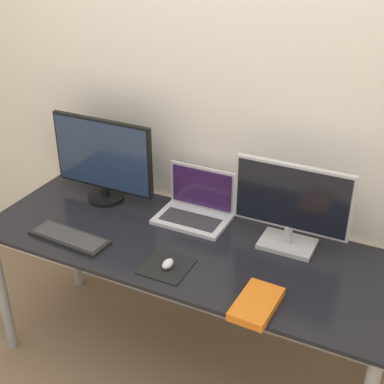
# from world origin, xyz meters

# --- Properties ---
(wall_back) EXTENTS (7.00, 0.05, 2.50)m
(wall_back) POSITION_xyz_m (0.00, 0.75, 1.25)
(wall_back) COLOR silver
(wall_back) RESTS_ON ground_plane
(desk) EXTENTS (1.86, 0.69, 0.72)m
(desk) POSITION_xyz_m (0.00, 0.34, 0.62)
(desk) COLOR black
(desk) RESTS_ON ground_plane
(monitor_left) EXTENTS (0.54, 0.18, 0.43)m
(monitor_left) POSITION_xyz_m (-0.54, 0.53, 0.95)
(monitor_left) COLOR black
(monitor_left) RESTS_ON desk
(monitor_right) EXTENTS (0.50, 0.17, 0.39)m
(monitor_right) POSITION_xyz_m (0.41, 0.53, 0.93)
(monitor_right) COLOR #B2B2B7
(monitor_right) RESTS_ON desk
(laptop) EXTENTS (0.34, 0.23, 0.23)m
(laptop) POSITION_xyz_m (-0.06, 0.57, 0.78)
(laptop) COLOR silver
(laptop) RESTS_ON desk
(keyboard) EXTENTS (0.38, 0.15, 0.02)m
(keyboard) POSITION_xyz_m (-0.48, 0.15, 0.73)
(keyboard) COLOR black
(keyboard) RESTS_ON desk
(mousepad) EXTENTS (0.19, 0.19, 0.00)m
(mousepad) POSITION_xyz_m (0.01, 0.16, 0.73)
(mousepad) COLOR black
(mousepad) RESTS_ON desk
(mouse) EXTENTS (0.04, 0.07, 0.03)m
(mouse) POSITION_xyz_m (0.02, 0.15, 0.75)
(mouse) COLOR silver
(mouse) RESTS_ON mousepad
(book) EXTENTS (0.15, 0.24, 0.03)m
(book) POSITION_xyz_m (0.43, 0.08, 0.74)
(book) COLOR orange
(book) RESTS_ON desk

